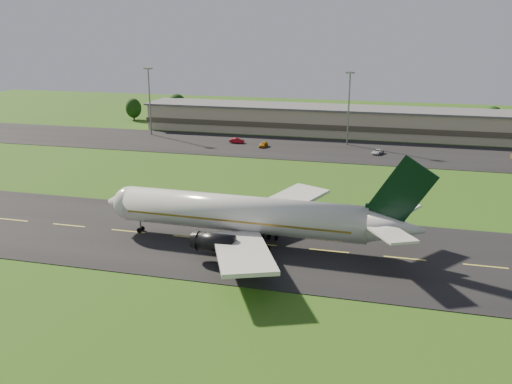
% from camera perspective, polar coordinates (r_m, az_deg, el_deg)
% --- Properties ---
extents(ground, '(360.00, 360.00, 0.00)m').
position_cam_1_polar(ground, '(88.30, 0.20, -5.27)').
color(ground, '#1F4A12').
rests_on(ground, ground).
extents(taxiway, '(220.00, 30.00, 0.10)m').
position_cam_1_polar(taxiway, '(88.29, 0.20, -5.24)').
color(taxiway, black).
rests_on(taxiway, ground).
extents(apron, '(260.00, 30.00, 0.10)m').
position_cam_1_polar(apron, '(156.24, 6.94, 4.24)').
color(apron, black).
rests_on(apron, ground).
extents(airliner, '(51.27, 42.17, 15.57)m').
position_cam_1_polar(airliner, '(87.08, -0.84, -2.32)').
color(airliner, silver).
rests_on(airliner, ground).
extents(terminal, '(145.00, 16.00, 8.40)m').
position_cam_1_polar(terminal, '(178.48, 10.15, 6.90)').
color(terminal, tan).
rests_on(terminal, ground).
extents(light_mast_west, '(2.40, 1.20, 20.35)m').
position_cam_1_polar(light_mast_west, '(177.62, -10.62, 9.68)').
color(light_mast_west, gray).
rests_on(light_mast_west, ground).
extents(light_mast_centre, '(2.40, 1.20, 20.35)m').
position_cam_1_polar(light_mast_centre, '(161.41, 9.28, 9.10)').
color(light_mast_centre, gray).
rests_on(light_mast_centre, ground).
extents(tree_line, '(196.16, 7.98, 9.93)m').
position_cam_1_polar(tree_line, '(188.22, 20.55, 6.89)').
color(tree_line, black).
rests_on(tree_line, ground).
extents(service_vehicle_a, '(1.97, 4.26, 1.41)m').
position_cam_1_polar(service_vehicle_a, '(158.08, 0.75, 4.78)').
color(service_vehicle_a, '#C1780B').
rests_on(service_vehicle_a, apron).
extents(service_vehicle_b, '(4.28, 1.58, 1.40)m').
position_cam_1_polar(service_vehicle_b, '(163.52, -1.92, 5.16)').
color(service_vehicle_b, maroon).
rests_on(service_vehicle_b, apron).
extents(service_vehicle_c, '(3.35, 4.84, 1.23)m').
position_cam_1_polar(service_vehicle_c, '(152.70, 12.07, 3.96)').
color(service_vehicle_c, silver).
rests_on(service_vehicle_c, apron).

